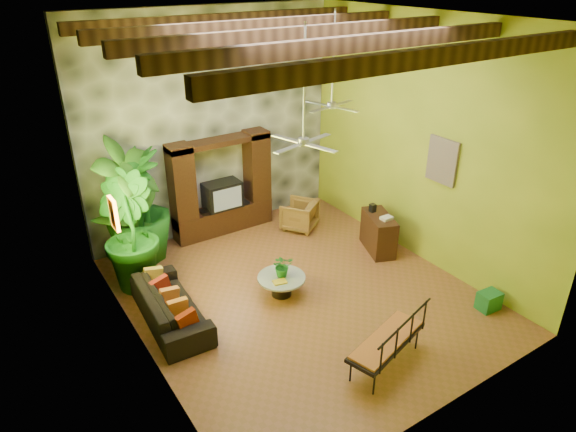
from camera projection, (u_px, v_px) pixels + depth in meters
ground at (298, 293)px, 9.95m from camera, size 7.00×7.00×0.00m
ceiling at (301, 18)px, 7.73m from camera, size 6.00×7.00×0.02m
back_wall at (211, 125)px, 11.46m from camera, size 6.00×0.02×5.00m
left_wall at (127, 215)px, 7.36m from camera, size 0.02×7.00×5.00m
right_wall at (422, 143)px, 10.32m from camera, size 0.02×7.00×5.00m
stone_accent_wall at (212, 125)px, 11.41m from camera, size 5.98×0.10×4.98m
ceiling_beams at (301, 34)px, 7.83m from camera, size 5.95×5.36×0.22m
entertainment_center at (222, 193)px, 11.87m from camera, size 2.40×0.55×2.30m
ceiling_fan_front at (304, 130)px, 8.04m from camera, size 1.28×1.28×1.86m
ceiling_fan_back at (332, 95)px, 10.13m from camera, size 1.28×1.28×1.86m
wall_art_mask at (114, 214)px, 8.31m from camera, size 0.06×0.32×0.55m
wall_art_painting at (442, 161)px, 9.94m from camera, size 0.06×0.70×0.90m
sofa at (170, 305)px, 9.05m from camera, size 1.00×2.27×0.65m
wicker_armchair at (299, 215)px, 12.22m from camera, size 1.05×1.05×0.70m
tall_plant_a at (132, 205)px, 10.25m from camera, size 1.77×1.61×2.79m
tall_plant_b at (127, 233)px, 9.72m from camera, size 1.29×1.47×2.31m
tall_plant_c at (137, 206)px, 10.63m from camera, size 1.58×1.58×2.43m
coffee_table at (281, 283)px, 9.80m from camera, size 0.92×0.92×0.40m
centerpiece_plant at (283, 266)px, 9.67m from camera, size 0.48×0.45×0.44m
yellow_tray at (280, 282)px, 9.55m from camera, size 0.28×0.23×0.03m
iron_bench at (390, 340)px, 7.90m from camera, size 1.64×0.98×0.57m
side_console at (379, 233)px, 11.26m from camera, size 0.82×1.15×0.84m
green_bin at (489, 301)px, 9.42m from camera, size 0.42×0.33×0.35m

